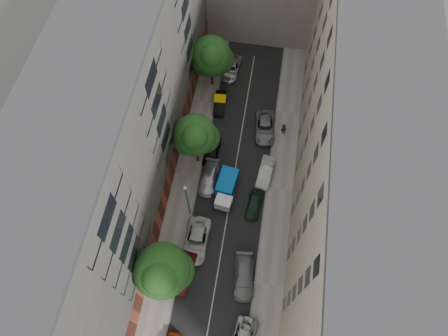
% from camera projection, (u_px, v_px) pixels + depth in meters
% --- Properties ---
extents(ground, '(120.00, 120.00, 0.00)m').
position_uv_depth(ground, '(233.00, 183.00, 46.91)').
color(ground, '#4C4C49').
rests_on(ground, ground).
extents(road_surface, '(8.00, 44.00, 0.02)m').
position_uv_depth(road_surface, '(233.00, 183.00, 46.90)').
color(road_surface, black).
rests_on(road_surface, ground).
extents(sidewalk_left, '(3.00, 44.00, 0.15)m').
position_uv_depth(sidewalk_left, '(187.00, 176.00, 47.25)').
color(sidewalk_left, gray).
rests_on(sidewalk_left, ground).
extents(sidewalk_right, '(3.00, 44.00, 0.15)m').
position_uv_depth(sidewalk_right, '(280.00, 189.00, 46.43)').
color(sidewalk_right, gray).
rests_on(sidewalk_right, ground).
extents(building_left, '(8.00, 44.00, 20.00)m').
position_uv_depth(building_left, '(123.00, 122.00, 38.83)').
color(building_left, '#464341').
rests_on(building_left, ground).
extents(building_right, '(8.00, 44.00, 20.00)m').
position_uv_depth(building_right, '(351.00, 154.00, 37.20)').
color(building_right, beige).
rests_on(building_right, ground).
extents(tarp_truck, '(2.48, 5.01, 2.22)m').
position_uv_depth(tarp_truck, '(226.00, 188.00, 45.22)').
color(tarp_truck, black).
rests_on(tarp_truck, ground).
extents(car_left_1, '(2.07, 4.65, 1.48)m').
position_uv_depth(car_left_1, '(184.00, 273.00, 41.35)').
color(car_left_1, '#4D0F10').
rests_on(car_left_1, ground).
extents(car_left_2, '(2.55, 5.42, 1.50)m').
position_uv_depth(car_left_2, '(196.00, 241.00, 42.93)').
color(car_left_2, silver).
rests_on(car_left_2, ground).
extents(car_left_3, '(2.10, 4.77, 1.36)m').
position_uv_depth(car_left_3, '(209.00, 178.00, 46.42)').
color(car_left_3, silver).
rests_on(car_left_3, ground).
extents(car_left_4, '(1.84, 4.35, 1.47)m').
position_uv_depth(car_left_4, '(212.00, 151.00, 48.02)').
color(car_left_4, black).
rests_on(car_left_4, ground).
extents(car_left_5, '(1.61, 3.94, 1.27)m').
position_uv_depth(car_left_5, '(220.00, 103.00, 51.38)').
color(car_left_5, black).
rests_on(car_left_5, ground).
extents(car_left_6, '(2.53, 4.90, 1.32)m').
position_uv_depth(car_left_6, '(231.00, 68.00, 54.02)').
color(car_left_6, '#B9B9BE').
rests_on(car_left_6, ground).
extents(car_right_1, '(2.65, 5.21, 1.45)m').
position_uv_depth(car_right_1, '(244.00, 277.00, 41.18)').
color(car_right_1, slate).
rests_on(car_right_1, ground).
extents(car_right_2, '(1.86, 3.90, 1.28)m').
position_uv_depth(car_right_2, '(254.00, 204.00, 44.95)').
color(car_right_2, black).
rests_on(car_right_2, ground).
extents(car_right_3, '(1.98, 4.48, 1.43)m').
position_uv_depth(car_right_3, '(265.00, 172.00, 46.72)').
color(car_right_3, silver).
rests_on(car_right_3, ground).
extents(car_right_4, '(2.93, 5.39, 1.43)m').
position_uv_depth(car_right_4, '(265.00, 127.00, 49.58)').
color(car_right_4, gray).
rests_on(car_right_4, ground).
extents(tree_near, '(5.39, 5.13, 9.25)m').
position_uv_depth(tree_near, '(163.00, 272.00, 35.77)').
color(tree_near, '#382619').
rests_on(tree_near, sidewalk_left).
extents(tree_mid, '(5.02, 4.71, 8.22)m').
position_uv_depth(tree_mid, '(196.00, 137.00, 43.17)').
color(tree_mid, '#382619').
rests_on(tree_mid, sidewalk_left).
extents(tree_far, '(5.30, 5.03, 7.81)m').
position_uv_depth(tree_far, '(212.00, 57.00, 48.88)').
color(tree_far, '#382619').
rests_on(tree_far, sidewalk_left).
extents(lamp_post, '(0.36, 0.36, 6.99)m').
position_uv_depth(lamp_post, '(187.00, 198.00, 41.23)').
color(lamp_post, '#1B5F39').
rests_on(lamp_post, sidewalk_left).
extents(pedestrian, '(0.79, 0.67, 1.85)m').
position_uv_depth(pedestrian, '(284.00, 129.00, 49.07)').
color(pedestrian, black).
rests_on(pedestrian, sidewalk_right).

